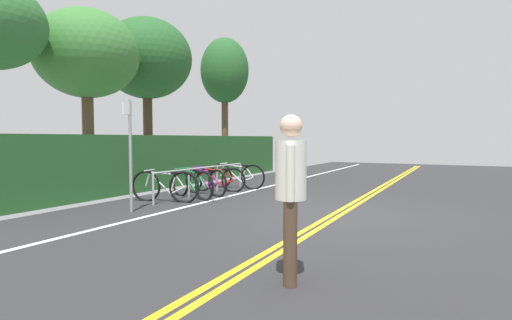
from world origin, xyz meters
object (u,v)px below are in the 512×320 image
bicycle_3 (217,179)px  pedestrian (291,186)px  bicycle_4 (237,176)px  tree_mid (87,55)px  bicycle_2 (205,182)px  bike_rack (204,174)px  bicycle_0 (165,186)px  tree_far_right (147,59)px  bicycle_1 (192,184)px  tree_extra (225,72)px  sign_post_near (130,145)px

bicycle_3 → pedestrian: (-5.58, -4.55, 0.66)m
bicycle_4 → tree_mid: size_ratio=0.34×
bicycle_2 → bicycle_4: bearing=-1.8°
bike_rack → pedestrian: bearing=-137.4°
pedestrian → tree_mid: bearing=62.0°
bike_rack → pedestrian: 6.72m
bicycle_0 → bicycle_4: 2.97m
bike_rack → bicycle_3: bike_rack is taller
bicycle_3 → tree_mid: (-1.15, 3.77, 3.60)m
pedestrian → tree_far_right: bearing=49.9°
bicycle_1 → tree_extra: 8.53m
bicycle_1 → bicycle_3: (1.34, 0.13, -0.02)m
pedestrian → tree_mid: 9.87m
tree_mid → tree_far_right: 2.76m
bicycle_3 → bike_rack: bearing=-179.5°
tree_mid → bike_rack: bearing=-82.4°
bicycle_2 → tree_extra: tree_extra is taller
bicycle_1 → tree_extra: size_ratio=0.29×
bicycle_3 → tree_extra: tree_extra is taller
bicycle_2 → sign_post_near: bearing=-178.1°
bicycle_1 → tree_far_right: tree_far_right is taller
bicycle_3 → pedestrian: size_ratio=0.93×
bicycle_0 → tree_extra: 9.07m
sign_post_near → tree_far_right: bearing=39.6°
tree_mid → bicycle_3: bearing=-73.0°
bicycle_4 → pedestrian: pedestrian is taller
tree_mid → bicycle_4: bearing=-62.7°
sign_post_near → tree_far_right: 7.12m
bicycle_2 → tree_extra: bearing=27.7°
pedestrian → tree_extra: size_ratio=0.30×
tree_far_right → tree_extra: 3.96m
tree_mid → tree_far_right: bearing=4.0°
bicycle_1 → bicycle_3: 1.35m
bicycle_2 → pedestrian: (-4.89, -4.46, 0.65)m
bicycle_1 → tree_extra: tree_extra is taller
bicycle_2 → tree_mid: 5.28m
bicycle_1 → bicycle_4: size_ratio=0.94×
bicycle_4 → tree_far_right: bearing=80.1°
tree_far_right → bicycle_2: bearing=-119.3°
bicycle_2 → tree_far_right: tree_far_right is taller
bicycle_3 → bicycle_0: bearing=178.0°
bicycle_3 → tree_extra: bearing=29.9°
bike_rack → sign_post_near: bearing=-176.4°
bicycle_1 → bicycle_4: 2.20m
bicycle_4 → sign_post_near: (-4.29, -0.04, 0.99)m
bicycle_3 → bicycle_4: bicycle_4 is taller
bike_rack → bicycle_0: 1.47m
bicycle_4 → sign_post_near: 4.40m
bike_rack → tree_far_right: 5.89m
bicycle_3 → bicycle_4: 0.87m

